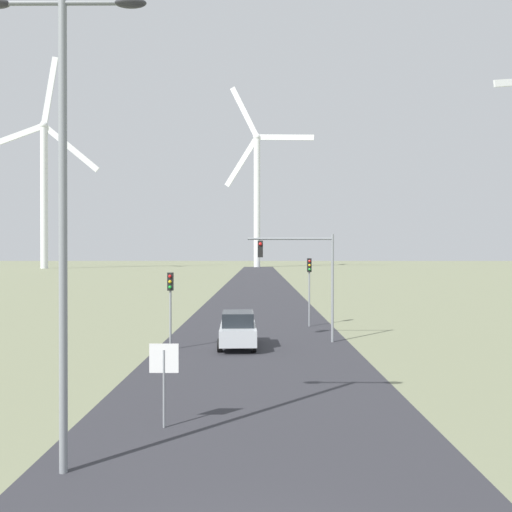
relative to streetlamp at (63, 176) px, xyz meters
name	(u,v)px	position (x,y,z in m)	size (l,w,h in m)	color
road_surface	(258,297)	(4.14, 43.73, -6.49)	(10.00, 240.00, 0.01)	#2D2D33
streetlamp	(63,176)	(0.00, 0.00, 0.00)	(3.67, 0.32, 10.36)	gray
stop_sign_near	(164,369)	(1.67, 2.81, -4.88)	(0.81, 0.07, 2.32)	gray
traffic_light_post_near_left	(170,293)	(-0.13, 13.91, -3.68)	(0.28, 0.34, 3.84)	gray
traffic_light_post_near_right	(309,277)	(7.59, 21.78, -3.24)	(0.28, 0.34, 4.47)	gray
traffic_light_mast_overhead	(302,265)	(6.63, 16.03, -2.32)	(4.65, 0.35, 5.83)	gray
car_approaching	(238,329)	(3.22, 14.52, -5.58)	(1.97, 4.17, 1.83)	#B7BCC1
wind_turbine_far_left	(44,179)	(-62.87, 144.58, 21.53)	(37.90, 2.60, 66.14)	silver
wind_turbine_left	(257,186)	(3.65, 160.88, 21.28)	(30.60, 7.70, 62.76)	silver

